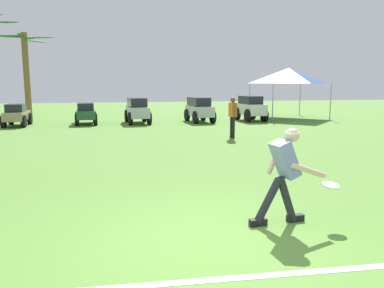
% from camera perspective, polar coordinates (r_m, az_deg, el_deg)
% --- Properties ---
extents(ground_plane, '(80.00, 80.00, 0.00)m').
position_cam_1_polar(ground_plane, '(4.98, 2.58, -15.14)').
color(ground_plane, '#598B36').
extents(field_line_paint, '(27.59, 1.82, 0.01)m').
position_cam_1_polar(field_line_paint, '(4.24, 5.79, -19.71)').
color(field_line_paint, white).
rests_on(field_line_paint, ground_plane).
extents(frisbee_thrower, '(1.12, 0.47, 1.42)m').
position_cam_1_polar(frisbee_thrower, '(5.64, 13.86, -3.95)').
color(frisbee_thrower, '#23232D').
rests_on(frisbee_thrower, ground_plane).
extents(frisbee_in_flight, '(0.32, 0.32, 0.06)m').
position_cam_1_polar(frisbee_in_flight, '(5.90, 20.37, -5.91)').
color(frisbee_in_flight, white).
extents(teammate_near_sideline, '(0.24, 0.50, 1.56)m').
position_cam_1_polar(teammate_near_sideline, '(14.44, 6.21, 4.63)').
color(teammate_near_sideline, black).
rests_on(teammate_near_sideline, ground_plane).
extents(parked_car_slot_b, '(1.10, 2.21, 1.10)m').
position_cam_1_polar(parked_car_slot_b, '(20.47, -25.16, 4.07)').
color(parked_car_slot_b, '#998466').
rests_on(parked_car_slot_b, ground_plane).
extents(parked_car_slot_c, '(1.21, 2.25, 1.10)m').
position_cam_1_polar(parked_car_slot_c, '(20.26, -15.88, 4.53)').
color(parked_car_slot_c, '#235133').
rests_on(parked_car_slot_c, ground_plane).
extents(parked_car_slot_d, '(1.29, 2.46, 1.34)m').
position_cam_1_polar(parked_car_slot_d, '(20.14, -8.34, 5.21)').
color(parked_car_slot_d, '#B7BABF').
rests_on(parked_car_slot_d, ground_plane).
extents(parked_car_slot_e, '(1.30, 2.46, 1.34)m').
position_cam_1_polar(parked_car_slot_e, '(20.62, 1.11, 5.39)').
color(parked_car_slot_e, '#B7BABF').
rests_on(parked_car_slot_e, ground_plane).
extents(parked_car_slot_f, '(1.27, 2.40, 1.40)m').
position_cam_1_polar(parked_car_slot_f, '(21.52, 8.89, 5.49)').
color(parked_car_slot_f, silver).
rests_on(parked_car_slot_f, ground_plane).
extents(palm_tree_right_of_centre, '(3.63, 3.22, 5.41)m').
position_cam_1_polar(palm_tree_right_of_centre, '(27.56, -23.92, 10.70)').
color(palm_tree_right_of_centre, brown).
rests_on(palm_tree_right_of_centre, ground_plane).
extents(event_tent, '(3.77, 3.77, 3.03)m').
position_cam_1_polar(event_tent, '(23.77, 14.51, 10.02)').
color(event_tent, '#B2B5BA').
rests_on(event_tent, ground_plane).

